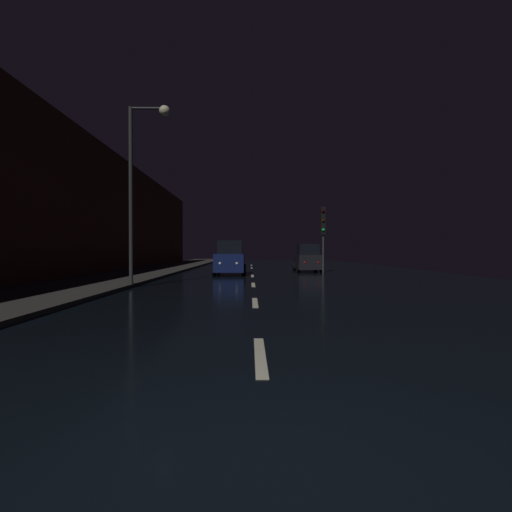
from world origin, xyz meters
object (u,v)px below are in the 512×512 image
traffic_light_far_right (323,225)px  car_parked_right_far (307,259)px  car_approaching_headlights (230,259)px  streetlamp_overhead (142,168)px

traffic_light_far_right → car_parked_right_far: (-0.80, 1.98, -2.34)m
car_approaching_headlights → traffic_light_far_right: bearing=104.3°
streetlamp_overhead → car_parked_right_far: 15.95m
streetlamp_overhead → car_approaching_headlights: size_ratio=1.74×
streetlamp_overhead → car_parked_right_far: bearing=55.7°
car_approaching_headlights → car_parked_right_far: car_approaching_headlights is taller
traffic_light_far_right → car_parked_right_far: bearing=-149.9°
traffic_light_far_right → car_parked_right_far: traffic_light_far_right is taller
traffic_light_far_right → streetlamp_overhead: bearing=-33.2°
traffic_light_far_right → streetlamp_overhead: (-9.50, -10.76, 1.69)m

